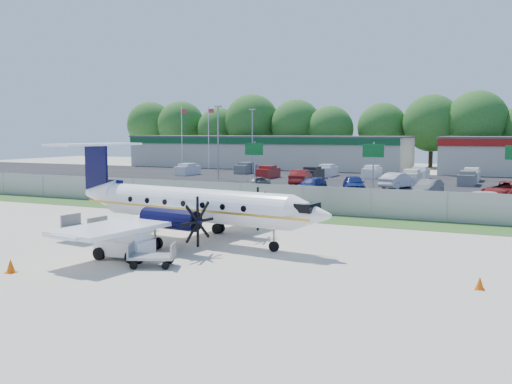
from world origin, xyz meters
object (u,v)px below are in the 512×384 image
at_px(pushback_tug, 127,245).
at_px(baggage_cart_near, 84,227).
at_px(baggage_cart_far, 152,256).
at_px(aircraft, 190,204).

xyz_separation_m(pushback_tug, baggage_cart_near, (-5.59, 3.44, -0.07)).
bearing_deg(baggage_cart_near, baggage_cart_far, -29.44).
xyz_separation_m(aircraft, baggage_cart_near, (-6.03, -1.47, -1.44)).
distance_m(pushback_tug, baggage_cart_far, 2.17).
height_order(aircraft, pushback_tug, aircraft).
xyz_separation_m(pushback_tug, baggage_cart_far, (1.99, -0.84, -0.15)).
bearing_deg(aircraft, baggage_cart_far, -74.83).
distance_m(aircraft, baggage_cart_near, 6.37).
bearing_deg(baggage_cart_far, pushback_tug, 157.13).
bearing_deg(baggage_cart_far, baggage_cart_near, 150.56).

